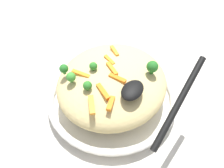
# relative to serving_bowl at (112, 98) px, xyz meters

# --- Properties ---
(ground_plane) EXTENTS (2.40, 2.40, 0.00)m
(ground_plane) POSITION_rel_serving_bowl_xyz_m (0.00, 0.00, -0.02)
(ground_plane) COLOR beige
(serving_bowl) EXTENTS (0.31, 0.31, 0.04)m
(serving_bowl) POSITION_rel_serving_bowl_xyz_m (0.00, 0.00, 0.00)
(serving_bowl) COLOR white
(serving_bowl) RESTS_ON ground_plane
(pasta_mound) EXTENTS (0.26, 0.24, 0.09)m
(pasta_mound) POSITION_rel_serving_bowl_xyz_m (0.00, 0.00, 0.05)
(pasta_mound) COLOR #D1BA7A
(pasta_mound) RESTS_ON serving_bowl
(carrot_piece_0) EXTENTS (0.03, 0.04, 0.01)m
(carrot_piece_0) POSITION_rel_serving_bowl_xyz_m (-0.00, -0.00, 0.10)
(carrot_piece_0) COLOR orange
(carrot_piece_0) RESTS_ON pasta_mound
(carrot_piece_1) EXTENTS (0.03, 0.02, 0.01)m
(carrot_piece_1) POSITION_rel_serving_bowl_xyz_m (-0.07, -0.05, 0.09)
(carrot_piece_1) COLOR orange
(carrot_piece_1) RESTS_ON pasta_mound
(carrot_piece_2) EXTENTS (0.04, 0.04, 0.01)m
(carrot_piece_2) POSITION_rel_serving_bowl_xyz_m (-0.10, -0.02, 0.09)
(carrot_piece_2) COLOR orange
(carrot_piece_2) RESTS_ON pasta_mound
(carrot_piece_3) EXTENTS (0.01, 0.04, 0.01)m
(carrot_piece_3) POSITION_rel_serving_bowl_xyz_m (-0.02, -0.02, 0.10)
(carrot_piece_3) COLOR orange
(carrot_piece_3) RESTS_ON pasta_mound
(carrot_piece_4) EXTENTS (0.03, 0.03, 0.01)m
(carrot_piece_4) POSITION_rel_serving_bowl_xyz_m (0.05, 0.03, 0.10)
(carrot_piece_4) COLOR orange
(carrot_piece_4) RESTS_ON pasta_mound
(carrot_piece_5) EXTENTS (0.04, 0.03, 0.01)m
(carrot_piece_5) POSITION_rel_serving_bowl_xyz_m (-0.02, -0.06, 0.09)
(carrot_piece_5) COLOR orange
(carrot_piece_5) RESTS_ON pasta_mound
(carrot_piece_6) EXTENTS (0.02, 0.03, 0.01)m
(carrot_piece_6) POSITION_rel_serving_bowl_xyz_m (0.02, 0.02, 0.10)
(carrot_piece_6) COLOR orange
(carrot_piece_6) RESTS_ON pasta_mound
(carrot_piece_7) EXTENTS (0.01, 0.04, 0.01)m
(carrot_piece_7) POSITION_rel_serving_bowl_xyz_m (-0.04, 0.05, 0.09)
(carrot_piece_7) COLOR orange
(carrot_piece_7) RESTS_ON pasta_mound
(carrot_piece_8) EXTENTS (0.03, 0.04, 0.01)m
(carrot_piece_8) POSITION_rel_serving_bowl_xyz_m (-0.06, -0.02, 0.10)
(carrot_piece_8) COLOR orange
(carrot_piece_8) RESTS_ON pasta_mound
(broccoli_floret_0) EXTENTS (0.03, 0.03, 0.03)m
(broccoli_floret_0) POSITION_rel_serving_bowl_xyz_m (0.04, -0.07, 0.11)
(broccoli_floret_0) COLOR #205B1C
(broccoli_floret_0) RESTS_ON pasta_mound
(broccoli_floret_1) EXTENTS (0.02, 0.02, 0.02)m
(broccoli_floret_1) POSITION_rel_serving_bowl_xyz_m (-0.02, 0.03, 0.11)
(broccoli_floret_1) COLOR #296820
(broccoli_floret_1) RESTS_ON pasta_mound
(broccoli_floret_2) EXTENTS (0.02, 0.02, 0.02)m
(broccoli_floret_2) POSITION_rel_serving_bowl_xyz_m (-0.07, 0.01, 0.10)
(broccoli_floret_2) COLOR #296820
(broccoli_floret_2) RESTS_ON pasta_mound
(broccoli_floret_3) EXTENTS (0.02, 0.02, 0.02)m
(broccoli_floret_3) POSITION_rel_serving_bowl_xyz_m (-0.06, 0.08, 0.10)
(broccoli_floret_3) COLOR #205B1C
(broccoli_floret_3) RESTS_ON pasta_mound
(broccoli_floret_4) EXTENTS (0.02, 0.02, 0.02)m
(broccoli_floret_4) POSITION_rel_serving_bowl_xyz_m (-0.07, 0.06, 0.10)
(broccoli_floret_4) COLOR #377928
(broccoli_floret_4) RESTS_ON pasta_mound
(serving_spoon) EXTENTS (0.19, 0.12, 0.08)m
(serving_spoon) POSITION_rel_serving_bowl_xyz_m (-0.03, -0.11, 0.12)
(serving_spoon) COLOR black
(serving_spoon) RESTS_ON pasta_mound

